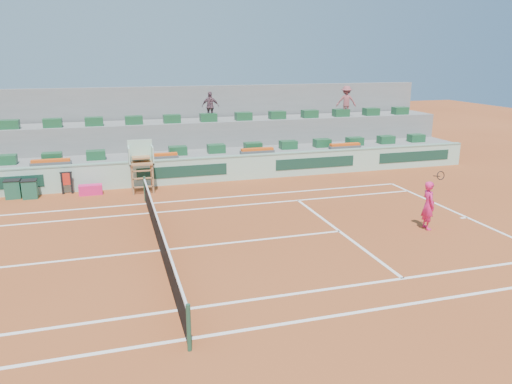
% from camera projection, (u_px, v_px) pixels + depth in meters
% --- Properties ---
extents(ground, '(90.00, 90.00, 0.00)m').
position_uv_depth(ground, '(160.00, 250.00, 16.23)').
color(ground, '#913F1C').
rests_on(ground, ground).
extents(seating_tier_lower, '(36.00, 4.00, 1.20)m').
position_uv_depth(seating_tier_lower, '(138.00, 165.00, 25.96)').
color(seating_tier_lower, gray).
rests_on(seating_tier_lower, ground).
extents(seating_tier_upper, '(36.00, 2.40, 2.60)m').
position_uv_depth(seating_tier_upper, '(135.00, 147.00, 27.25)').
color(seating_tier_upper, gray).
rests_on(seating_tier_upper, ground).
extents(stadium_back_wall, '(36.00, 0.40, 4.40)m').
position_uv_depth(stadium_back_wall, '(132.00, 126.00, 28.49)').
color(stadium_back_wall, gray).
rests_on(stadium_back_wall, ground).
extents(player_bag, '(1.02, 0.45, 0.45)m').
position_uv_depth(player_bag, '(91.00, 190.00, 22.65)').
color(player_bag, '#F11F6F').
rests_on(player_bag, ground).
extents(spectator_mid, '(1.02, 0.66, 1.61)m').
position_uv_depth(spectator_mid, '(210.00, 106.00, 27.38)').
color(spectator_mid, '#674550').
rests_on(spectator_mid, seating_tier_upper).
extents(spectator_right, '(1.31, 1.02, 1.79)m').
position_uv_depth(spectator_right, '(346.00, 101.00, 29.40)').
color(spectator_right, '#91484D').
rests_on(spectator_right, seating_tier_upper).
extents(court_lines, '(23.89, 11.09, 0.01)m').
position_uv_depth(court_lines, '(160.00, 250.00, 16.23)').
color(court_lines, white).
rests_on(court_lines, ground).
extents(tennis_net, '(0.10, 11.97, 1.10)m').
position_uv_depth(tennis_net, '(159.00, 235.00, 16.09)').
color(tennis_net, black).
rests_on(tennis_net, ground).
extents(advertising_hoarding, '(36.00, 0.34, 1.26)m').
position_uv_depth(advertising_hoarding, '(141.00, 174.00, 23.92)').
color(advertising_hoarding, '#A7D2B9').
rests_on(advertising_hoarding, ground).
extents(umpire_chair, '(1.10, 0.90, 2.40)m').
position_uv_depth(umpire_chair, '(141.00, 159.00, 22.75)').
color(umpire_chair, '#986439').
rests_on(umpire_chair, ground).
extents(seat_row_lower, '(32.90, 0.60, 0.44)m').
position_uv_depth(seat_row_lower, '(138.00, 153.00, 24.91)').
color(seat_row_lower, '#1A502C').
rests_on(seat_row_lower, seating_tier_lower).
extents(seat_row_upper, '(32.90, 0.60, 0.44)m').
position_uv_depth(seat_row_upper, '(134.00, 120.00, 26.29)').
color(seat_row_upper, '#1A502C').
rests_on(seat_row_upper, seating_tier_upper).
extents(flower_planters, '(26.80, 0.36, 0.28)m').
position_uv_depth(flower_planters, '(107.00, 159.00, 23.78)').
color(flower_planters, '#4F4F4F').
rests_on(flower_planters, seating_tier_lower).
extents(drink_cooler_a, '(0.65, 0.56, 0.84)m').
position_uv_depth(drink_cooler_a, '(30.00, 189.00, 22.02)').
color(drink_cooler_a, '#1A4F39').
rests_on(drink_cooler_a, ground).
extents(drink_cooler_b, '(0.68, 0.58, 0.84)m').
position_uv_depth(drink_cooler_b, '(13.00, 189.00, 22.03)').
color(drink_cooler_b, '#1A4F39').
rests_on(drink_cooler_b, ground).
extents(towel_rack, '(0.53, 0.09, 1.03)m').
position_uv_depth(towel_rack, '(67.00, 181.00, 22.67)').
color(towel_rack, black).
rests_on(towel_rack, ground).
extents(tennis_player, '(0.52, 0.92, 2.28)m').
position_uv_depth(tennis_player, '(428.00, 205.00, 18.04)').
color(tennis_player, '#F11F6F').
rests_on(tennis_player, ground).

